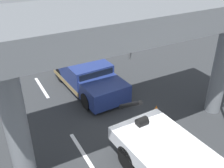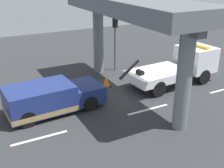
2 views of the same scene
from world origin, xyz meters
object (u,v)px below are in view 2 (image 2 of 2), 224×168
(tow_truck_white, at_px, (180,66))
(traffic_cone_orange, at_px, (106,82))
(traffic_light_far, at_px, (115,31))
(towed_van_green, at_px, (51,98))

(tow_truck_white, xyz_separation_m, traffic_cone_orange, (-4.71, 1.66, -0.88))
(traffic_cone_orange, bearing_deg, tow_truck_white, -19.35)
(traffic_light_far, height_order, traffic_cone_orange, traffic_light_far)
(tow_truck_white, height_order, towed_van_green, tow_truck_white)
(traffic_light_far, bearing_deg, tow_truck_white, -57.93)
(towed_van_green, distance_m, traffic_light_far, 7.91)
(traffic_light_far, relative_size, traffic_cone_orange, 6.25)
(traffic_light_far, bearing_deg, towed_van_green, -145.81)
(tow_truck_white, relative_size, towed_van_green, 1.38)
(towed_van_green, xyz_separation_m, traffic_cone_orange, (4.19, 1.70, -0.46))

